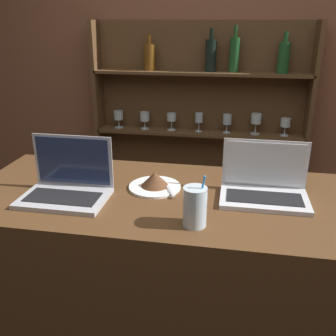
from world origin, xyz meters
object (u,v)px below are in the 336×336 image
Objects in this scene: laptop_near at (67,184)px; water_glass at (195,207)px; cake_plate at (155,182)px; laptop_far at (264,186)px.

laptop_near reaches higher than water_glass.
laptop_far is at bearing -1.12° from cake_plate.
cake_plate is (-0.44, 0.01, -0.02)m from laptop_far.
laptop_far is 1.82× the size of water_glass.
laptop_near is 0.35m from cake_plate.
laptop_far is 0.44m from cake_plate.
laptop_far reaches higher than water_glass.
laptop_far is 1.55× the size of cake_plate.
laptop_near reaches higher than laptop_far.
laptop_near is 0.77m from laptop_far.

